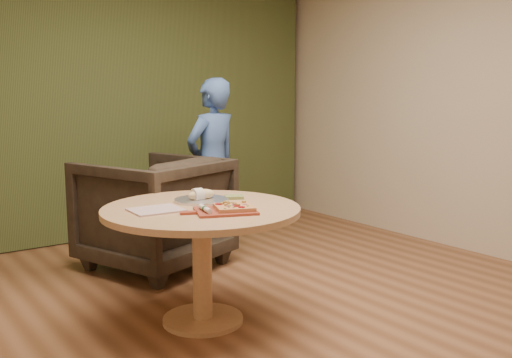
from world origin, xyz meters
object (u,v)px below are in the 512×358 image
at_px(cutlery_roll, 205,209).
at_px(serving_tray, 202,200).
at_px(person_standing, 212,165).
at_px(flatbread_pizza, 234,207).
at_px(pizza_paddle, 224,211).
at_px(pedestal_table, 202,229).
at_px(bread_roll, 200,195).
at_px(armchair, 154,207).

distance_m(cutlery_roll, serving_tray, 0.40).
xyz_separation_m(serving_tray, person_standing, (0.86, 1.26, 0.03)).
relative_size(flatbread_pizza, person_standing, 0.18).
height_order(pizza_paddle, cutlery_roll, cutlery_roll).
bearing_deg(pedestal_table, serving_tray, 59.00).
distance_m(bread_roll, armchair, 1.13).
distance_m(pedestal_table, serving_tray, 0.24).
bearing_deg(person_standing, pedestal_table, 42.84).
distance_m(flatbread_pizza, armchair, 1.51).
bearing_deg(pizza_paddle, bread_roll, 101.86).
distance_m(pedestal_table, pizza_paddle, 0.26).
xyz_separation_m(pizza_paddle, flatbread_pizza, (0.06, -0.02, 0.02)).
bearing_deg(cutlery_roll, bread_roll, 76.41).
relative_size(pedestal_table, serving_tray, 3.46).
bearing_deg(bread_roll, cutlery_roll, -116.36).
relative_size(flatbread_pizza, cutlery_roll, 1.44).
bearing_deg(pizza_paddle, flatbread_pizza, 7.35).
relative_size(pizza_paddle, serving_tray, 1.33).
bearing_deg(cutlery_roll, armchair, 88.69).
xyz_separation_m(flatbread_pizza, serving_tray, (0.01, 0.40, -0.02)).
distance_m(serving_tray, person_standing, 1.52).
bearing_deg(person_standing, serving_tray, 42.48).
xyz_separation_m(cutlery_roll, armchair, (0.36, 1.43, -0.27)).
bearing_deg(cutlery_roll, serving_tray, 75.27).
height_order(serving_tray, armchair, armchair).
relative_size(pizza_paddle, cutlery_roll, 2.39).
relative_size(flatbread_pizza, bread_roll, 1.48).
distance_m(armchair, person_standing, 0.76).
xyz_separation_m(flatbread_pizza, cutlery_roll, (-0.17, 0.04, 0.00)).
relative_size(pedestal_table, pizza_paddle, 2.60).
bearing_deg(pizza_paddle, cutlery_roll, -172.87).
xyz_separation_m(serving_tray, bread_roll, (-0.01, 0.00, 0.04)).
height_order(flatbread_pizza, serving_tray, flatbread_pizza).
bearing_deg(bread_roll, armchair, 80.29).
relative_size(flatbread_pizza, armchair, 0.28).
height_order(pedestal_table, cutlery_roll, cutlery_roll).
xyz_separation_m(pizza_paddle, armchair, (0.25, 1.46, -0.24)).
height_order(cutlery_roll, bread_roll, bread_roll).
bearing_deg(serving_tray, pedestal_table, -121.00).
bearing_deg(pedestal_table, armchair, 77.56).
relative_size(armchair, person_standing, 0.65).
distance_m(pizza_paddle, person_standing, 1.88).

